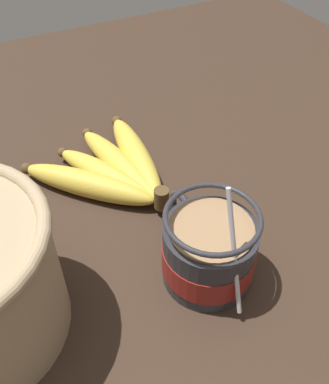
{
  "coord_description": "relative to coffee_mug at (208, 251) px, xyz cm",
  "views": [
    {
      "loc": [
        -31.68,
        14.52,
        45.07
      ],
      "look_at": [
        3.17,
        -3.44,
        7.32
      ],
      "focal_mm": 40.0,
      "sensor_mm": 36.0,
      "label": 1
    }
  ],
  "objects": [
    {
      "name": "banana_bunch",
      "position": [
        20.7,
        3.25,
        -2.45
      ],
      "size": [
        22.07,
        19.41,
        4.21
      ],
      "color": "#4C381E",
      "rests_on": "table"
    },
    {
      "name": "coffee_mug",
      "position": [
        0.0,
        0.0,
        0.0
      ],
      "size": [
        15.83,
        10.59,
        15.72
      ],
      "color": "#28282D",
      "rests_on": "table"
    },
    {
      "name": "table",
      "position": [
        7.39,
        3.52,
        -5.7
      ],
      "size": [
        134.03,
        134.03,
        2.85
      ],
      "color": "#332319",
      "rests_on": "ground"
    }
  ]
}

